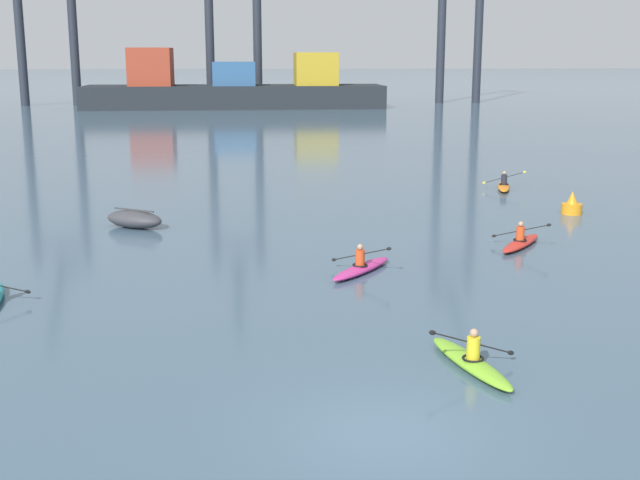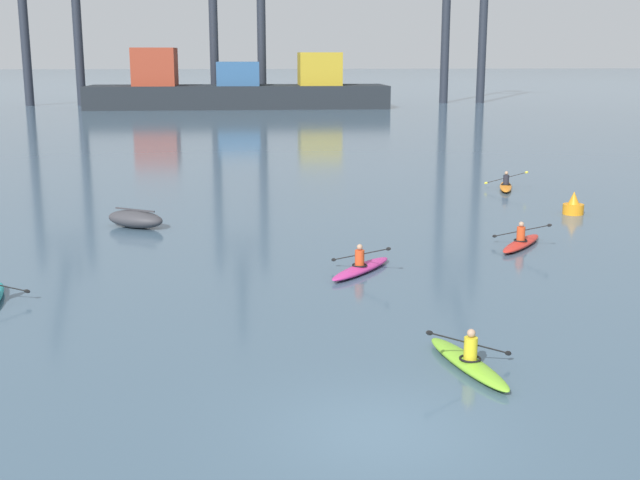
# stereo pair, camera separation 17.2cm
# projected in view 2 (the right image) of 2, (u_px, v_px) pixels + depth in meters

# --- Properties ---
(ground_plane) EXTENTS (800.00, 800.00, 0.00)m
(ground_plane) POSITION_uv_depth(u_px,v_px,m) (379.00, 433.00, 15.12)
(ground_plane) COLOR #425B70
(container_barge) EXTENTS (38.76, 9.16, 7.69)m
(container_barge) POSITION_uv_depth(u_px,v_px,m) (237.00, 89.00, 107.21)
(container_barge) COLOR #1E2328
(container_barge) RESTS_ON ground
(capsized_dinghy) EXTENTS (2.79, 2.30, 0.76)m
(capsized_dinghy) POSITION_uv_depth(u_px,v_px,m) (135.00, 219.00, 33.04)
(capsized_dinghy) COLOR #38383D
(capsized_dinghy) RESTS_ON ground
(channel_buoy) EXTENTS (0.90, 0.90, 1.00)m
(channel_buoy) POSITION_uv_depth(u_px,v_px,m) (573.00, 206.00, 35.81)
(channel_buoy) COLOR orange
(channel_buoy) RESTS_ON ground
(kayak_orange) EXTENTS (2.12, 3.43, 1.00)m
(kayak_orange) POSITION_uv_depth(u_px,v_px,m) (506.00, 186.00, 42.51)
(kayak_orange) COLOR orange
(kayak_orange) RESTS_ON ground
(kayak_magenta) EXTENTS (2.56, 3.05, 1.00)m
(kayak_magenta) POSITION_uv_depth(u_px,v_px,m) (361.00, 267.00, 26.22)
(kayak_magenta) COLOR #C13384
(kayak_magenta) RESTS_ON ground
(kayak_lime) EXTENTS (2.13, 3.45, 1.04)m
(kayak_lime) POSITION_uv_depth(u_px,v_px,m) (468.00, 361.00, 18.19)
(kayak_lime) COLOR #7ABC2D
(kayak_lime) RESTS_ON ground
(kayak_red) EXTENTS (2.56, 3.06, 1.01)m
(kayak_red) POSITION_uv_depth(u_px,v_px,m) (521.00, 242.00, 29.72)
(kayak_red) COLOR red
(kayak_red) RESTS_ON ground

